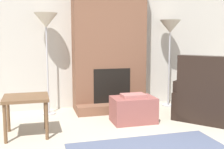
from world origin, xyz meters
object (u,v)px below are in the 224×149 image
at_px(ottoman, 133,109).
at_px(armchair, 207,100).
at_px(side_table, 26,102).
at_px(floor_lamp_left, 46,24).
at_px(floor_lamp_right, 170,30).

bearing_deg(ottoman, armchair, -9.23).
bearing_deg(side_table, ottoman, 6.75).
bearing_deg(armchair, ottoman, 40.33).
bearing_deg(side_table, armchair, -0.11).
relative_size(ottoman, floor_lamp_left, 0.39).
relative_size(side_table, floor_lamp_right, 0.36).
height_order(ottoman, armchair, armchair).
distance_m(floor_lamp_left, floor_lamp_right, 2.26).
relative_size(ottoman, armchair, 0.52).
bearing_deg(ottoman, floor_lamp_right, 39.22).
bearing_deg(floor_lamp_left, side_table, -108.12).
xyz_separation_m(floor_lamp_left, floor_lamp_right, (2.26, 0.00, -0.07)).
bearing_deg(floor_lamp_left, ottoman, -33.56).
bearing_deg(side_table, floor_lamp_left, 71.88).
relative_size(armchair, side_table, 2.18).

